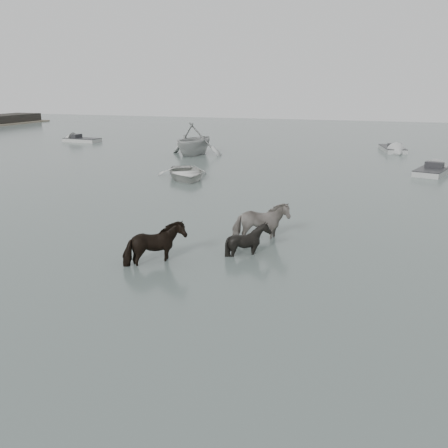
{
  "coord_description": "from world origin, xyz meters",
  "views": [
    {
      "loc": [
        5.12,
        -14.08,
        5.61
      ],
      "look_at": [
        -0.2,
        1.47,
        1.0
      ],
      "focal_mm": 40.0,
      "sensor_mm": 36.0,
      "label": 1
    }
  ],
  "objects": [
    {
      "name": "ground",
      "position": [
        0.0,
        0.0,
        0.0
      ],
      "size": [
        140.0,
        140.0,
        0.0
      ],
      "primitive_type": "plane",
      "color": "#4D5C56",
      "rests_on": "ground"
    },
    {
      "name": "pony_pinto",
      "position": [
        0.61,
        3.33,
        0.88
      ],
      "size": [
        2.3,
        1.67,
        1.77
      ],
      "primitive_type": "imported",
      "rotation": [
        0.0,
        0.0,
        1.95
      ],
      "color": "black",
      "rests_on": "ground"
    },
    {
      "name": "pony_dark",
      "position": [
        -1.88,
        -0.42,
        0.84
      ],
      "size": [
        1.9,
        2.05,
        1.69
      ],
      "primitive_type": "imported",
      "rotation": [
        0.0,
        0.0,
        1.24
      ],
      "color": "black",
      "rests_on": "ground"
    },
    {
      "name": "pony_black",
      "position": [
        0.66,
        1.5,
        0.73
      ],
      "size": [
        1.41,
        1.28,
        1.46
      ],
      "primitive_type": "imported",
      "rotation": [
        0.0,
        0.0,
        1.49
      ],
      "color": "black",
      "rests_on": "ground"
    },
    {
      "name": "rowboat_lead",
      "position": [
        -7.01,
        14.0,
        0.46
      ],
      "size": [
        5.0,
        5.43,
        0.92
      ],
      "primitive_type": "imported",
      "rotation": [
        0.0,
        0.0,
        0.54
      ],
      "color": "silver",
      "rests_on": "ground"
    },
    {
      "name": "rowboat_trail",
      "position": [
        -10.53,
        24.09,
        1.39
      ],
      "size": [
        5.2,
        5.82,
        2.78
      ],
      "primitive_type": "imported",
      "rotation": [
        0.0,
        0.0,
        3.01
      ],
      "color": "#B0B2AF",
      "rests_on": "ground"
    },
    {
      "name": "skiff_port",
      "position": [
        7.48,
        20.4,
        0.38
      ],
      "size": [
        2.84,
        4.86,
        0.75
      ],
      "primitive_type": null,
      "rotation": [
        0.0,
        0.0,
        1.28
      ],
      "color": "#9FA29F",
      "rests_on": "ground"
    },
    {
      "name": "skiff_outer",
      "position": [
        -24.95,
        29.39,
        0.38
      ],
      "size": [
        5.27,
        1.97,
        0.75
      ],
      "primitive_type": null,
      "rotation": [
        0.0,
        0.0,
        3.07
      ],
      "color": "#AEAEAA",
      "rests_on": "ground"
    },
    {
      "name": "skiff_mid",
      "position": [
        4.91,
        31.92,
        0.38
      ],
      "size": [
        2.84,
        6.1,
        0.75
      ],
      "primitive_type": null,
      "rotation": [
        0.0,
        0.0,
        -1.35
      ],
      "color": "#9DA09D",
      "rests_on": "ground"
    }
  ]
}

